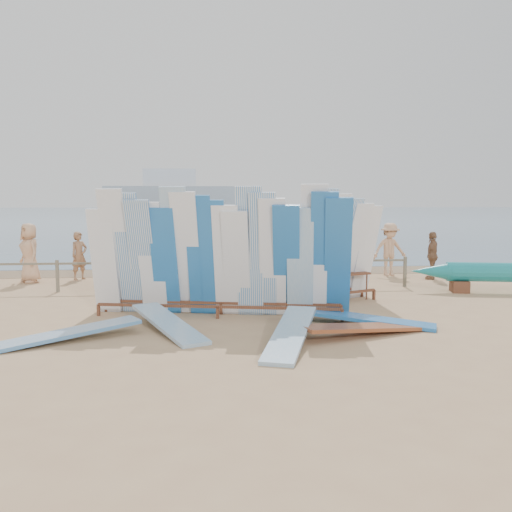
{
  "coord_description": "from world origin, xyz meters",
  "views": [
    {
      "loc": [
        0.12,
        -12.41,
        2.5
      ],
      "look_at": [
        1.41,
        1.34,
        1.13
      ],
      "focal_mm": 38.0,
      "sensor_mm": 36.0,
      "label": 1
    }
  ],
  "objects": [
    {
      "name": "flat_board_a",
      "position": [
        -0.61,
        -1.96,
        0.0
      ],
      "size": [
        1.67,
        2.67,
        0.33
      ],
      "primitive_type": "cube",
      "rotation": [
        0.1,
        0.0,
        0.45
      ],
      "color": "#81AECF",
      "rests_on": "ground"
    },
    {
      "name": "beach_chair_right",
      "position": [
        1.51,
        4.06,
        0.27
      ],
      "size": [
        0.65,
        0.67,
        0.93
      ],
      "rotation": [
        0.0,
        0.0,
        0.11
      ],
      "color": "red",
      "rests_on": "ground"
    },
    {
      "name": "beachgoer_10",
      "position": [
        7.47,
        4.48,
        0.78
      ],
      "size": [
        0.81,
        0.98,
        1.56
      ],
      "primitive_type": "imported",
      "rotation": [
        0.0,
        0.0,
        4.16
      ],
      "color": "#8C6042",
      "rests_on": "ground"
    },
    {
      "name": "beachgoer_1",
      "position": [
        -3.95,
        5.47,
        0.78
      ],
      "size": [
        0.62,
        0.62,
        1.56
      ],
      "primitive_type": "imported",
      "rotation": [
        0.0,
        0.0,
        0.79
      ],
      "color": "#8C6042",
      "rests_on": "ground"
    },
    {
      "name": "stroller",
      "position": [
        2.32,
        3.91,
        0.46
      ],
      "size": [
        0.84,
        0.98,
        1.14
      ],
      "rotation": [
        0.0,
        0.0,
        -0.39
      ],
      "color": "red",
      "rests_on": "ground"
    },
    {
      "name": "vendor_table",
      "position": [
        3.85,
        1.15,
        0.38
      ],
      "size": [
        1.01,
        0.87,
        1.13
      ],
      "rotation": [
        0.0,
        0.0,
        0.36
      ],
      "color": "brown",
      "rests_on": "ground"
    },
    {
      "name": "beachgoer_5",
      "position": [
        2.33,
        6.96,
        0.92
      ],
      "size": [
        0.56,
        1.7,
        1.83
      ],
      "primitive_type": "imported",
      "rotation": [
        0.0,
        0.0,
        4.72
      ],
      "color": "beige",
      "rests_on": "ground"
    },
    {
      "name": "beachgoer_7",
      "position": [
        2.91,
        5.0,
        0.95
      ],
      "size": [
        0.76,
        0.75,
        1.9
      ],
      "primitive_type": "imported",
      "rotation": [
        0.0,
        0.0,
        0.76
      ],
      "color": "#8C6042",
      "rests_on": "ground"
    },
    {
      "name": "beachgoer_9",
      "position": [
        6.39,
        5.48,
        0.9
      ],
      "size": [
        1.19,
        0.56,
        1.8
      ],
      "primitive_type": "imported",
      "rotation": [
        0.0,
        0.0,
        0.07
      ],
      "color": "tan",
      "rests_on": "ground"
    },
    {
      "name": "beach_chair_left",
      "position": [
        -0.72,
        3.51,
        0.28
      ],
      "size": [
        0.7,
        0.72,
        0.96
      ],
      "rotation": [
        0.0,
        0.0,
        -0.16
      ],
      "color": "red",
      "rests_on": "ground"
    },
    {
      "name": "beachgoer_3",
      "position": [
        -2.02,
        5.9,
        0.82
      ],
      "size": [
        1.14,
        0.78,
        1.63
      ],
      "primitive_type": "imported",
      "rotation": [
        0.0,
        0.0,
        5.93
      ],
      "color": "tan",
      "rests_on": "ground"
    },
    {
      "name": "main_surfboard_rack",
      "position": [
        0.42,
        -0.66,
        1.29
      ],
      "size": [
        5.76,
        1.92,
        2.88
      ],
      "rotation": [
        0.0,
        0.0,
        -0.2
      ],
      "color": "brown",
      "rests_on": "ground"
    },
    {
      "name": "flat_board_e",
      "position": [
        -2.41,
        -2.53,
        0.0
      ],
      "size": [
        2.63,
        1.8,
        0.27
      ],
      "primitive_type": "cube",
      "rotation": [
        0.07,
        0.0,
        -1.06
      ],
      "color": "silver",
      "rests_on": "ground"
    },
    {
      "name": "wet_sand_strip",
      "position": [
        0.0,
        7.2,
        0.0
      ],
      "size": [
        40.0,
        2.6,
        0.01
      ],
      "primitive_type": "cube",
      "color": "#7C6246",
      "rests_on": "ground"
    },
    {
      "name": "flat_board_d",
      "position": [
        3.41,
        -1.78,
        0.0
      ],
      "size": [
        2.7,
        1.6,
        0.26
      ],
      "primitive_type": "cube",
      "rotation": [
        0.07,
        0.0,
        1.16
      ],
      "color": "#2369B3",
      "rests_on": "ground"
    },
    {
      "name": "ocean",
      "position": [
        0.0,
        128.0,
        0.0
      ],
      "size": [
        320.0,
        240.0,
        0.02
      ],
      "primitive_type": "cube",
      "color": "slate",
      "rests_on": "ground"
    },
    {
      "name": "beachgoer_4",
      "position": [
        -0.74,
        4.39,
        0.79
      ],
      "size": [
        0.97,
        0.89,
        1.57
      ],
      "primitive_type": "imported",
      "rotation": [
        0.0,
        0.0,
        2.47
      ],
      "color": "#8C6042",
      "rests_on": "ground"
    },
    {
      "name": "flat_board_b",
      "position": [
        1.6,
        -3.17,
        0.0
      ],
      "size": [
        1.39,
        2.72,
        0.44
      ],
      "primitive_type": "cube",
      "rotation": [
        0.14,
        0.0,
        -0.33
      ],
      "color": "#81AECF",
      "rests_on": "ground"
    },
    {
      "name": "distant_ship",
      "position": [
        -12.0,
        180.0,
        5.31
      ],
      "size": [
        45.0,
        8.0,
        14.0
      ],
      "color": "#999EA3",
      "rests_on": "ocean"
    },
    {
      "name": "ground",
      "position": [
        0.0,
        0.0,
        0.0
      ],
      "size": [
        160.0,
        160.0,
        0.0
      ],
      "primitive_type": "plane",
      "color": "tan",
      "rests_on": "ground"
    },
    {
      "name": "fence",
      "position": [
        0.0,
        3.0,
        0.63
      ],
      "size": [
        12.08,
        0.08,
        0.9
      ],
      "color": "#726A56",
      "rests_on": "ground"
    },
    {
      "name": "beachgoer_0",
      "position": [
        -5.35,
        4.99,
        0.93
      ],
      "size": [
        0.91,
        0.98,
        1.86
      ],
      "primitive_type": "imported",
      "rotation": [
        0.0,
        0.0,
        5.4
      ],
      "color": "tan",
      "rests_on": "ground"
    },
    {
      "name": "beachgoer_8",
      "position": [
        4.66,
        5.15,
        0.78
      ],
      "size": [
        0.78,
        0.81,
        1.56
      ],
      "primitive_type": "imported",
      "rotation": [
        0.0,
        0.0,
        2.3
      ],
      "color": "beige",
      "rests_on": "ground"
    },
    {
      "name": "beachgoer_2",
      "position": [
        -2.65,
        4.75,
        0.79
      ],
      "size": [
        0.85,
        0.67,
        1.59
      ],
      "primitive_type": "imported",
      "rotation": [
        0.0,
        0.0,
        5.82
      ],
      "color": "beige",
      "rests_on": "ground"
    },
    {
      "name": "flat_board_c",
      "position": [
        3.13,
        -2.59,
        0.0
      ],
      "size": [
        2.73,
        1.44,
        0.29
      ],
      "primitive_type": "cube",
      "rotation": [
        0.08,
        0.0,
        1.91
      ],
      "color": "#964D29",
      "rests_on": "ground"
    },
    {
      "name": "side_surfboard_rack",
      "position": [
        3.4,
        0.76,
        1.27
      ],
      "size": [
        2.48,
        1.65,
        2.83
      ],
      "rotation": [
        0.0,
        0.0,
        0.46
      ],
      "color": "brown",
      "rests_on": "ground"
    }
  ]
}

